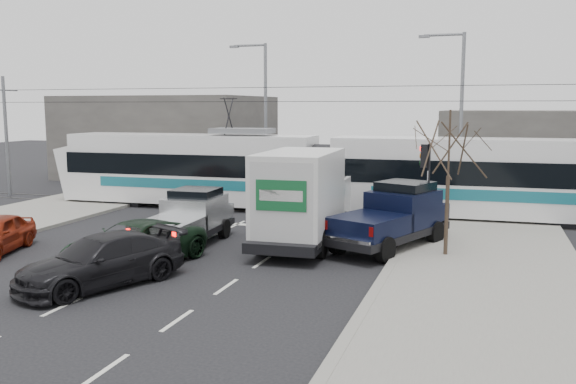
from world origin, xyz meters
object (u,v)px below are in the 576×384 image
(traffic_signal, at_px, (426,168))
(street_lamp_near, at_px, (458,109))
(green_car, at_px, (133,244))
(bare_tree, at_px, (449,150))
(navy_pickup, at_px, (394,216))
(tram, at_px, (323,172))
(dark_car, at_px, (101,261))
(box_truck, at_px, (304,199))
(street_lamp_far, at_px, (263,109))
(silver_pickup, at_px, (188,218))

(traffic_signal, relative_size, street_lamp_near, 0.40)
(street_lamp_near, height_order, green_car, street_lamp_near)
(bare_tree, xyz_separation_m, navy_pickup, (-1.96, 1.10, -2.60))
(tram, relative_size, navy_pickup, 4.55)
(traffic_signal, bearing_deg, dark_car, -128.47)
(bare_tree, bearing_deg, street_lamp_near, 91.42)
(green_car, bearing_deg, street_lamp_near, 73.20)
(tram, height_order, navy_pickup, tram)
(box_truck, bearing_deg, bare_tree, -8.05)
(green_car, xyz_separation_m, dark_car, (0.32, -2.25, 0.02))
(box_truck, bearing_deg, street_lamp_far, 113.83)
(tram, bearing_deg, street_lamp_near, 29.41)
(bare_tree, distance_m, silver_pickup, 9.96)
(street_lamp_far, distance_m, green_car, 18.39)
(navy_pickup, bearing_deg, dark_car, -112.31)
(box_truck, xyz_separation_m, green_car, (-4.47, -4.75, -1.06))
(navy_pickup, bearing_deg, traffic_signal, 96.41)
(bare_tree, height_order, tram, tram)
(traffic_signal, height_order, street_lamp_near, street_lamp_near)
(traffic_signal, height_order, navy_pickup, traffic_signal)
(street_lamp_far, distance_m, silver_pickup, 15.04)
(bare_tree, bearing_deg, silver_pickup, -175.19)
(street_lamp_far, height_order, silver_pickup, street_lamp_far)
(street_lamp_near, bearing_deg, navy_pickup, -99.13)
(box_truck, distance_m, dark_car, 8.21)
(traffic_signal, distance_m, navy_pickup, 3.39)
(navy_pickup, height_order, dark_car, navy_pickup)
(traffic_signal, bearing_deg, street_lamp_near, 83.59)
(bare_tree, relative_size, street_lamp_far, 0.56)
(dark_car, bearing_deg, green_car, 122.57)
(green_car, bearing_deg, dark_car, -67.54)
(bare_tree, bearing_deg, tram, 129.85)
(bare_tree, xyz_separation_m, tram, (-6.46, 7.74, -1.79))
(traffic_signal, xyz_separation_m, street_lamp_near, (0.84, 7.50, 2.37))
(traffic_signal, distance_m, silver_pickup, 9.83)
(silver_pickup, bearing_deg, street_lamp_near, 50.58)
(bare_tree, height_order, navy_pickup, bare_tree)
(tram, xyz_separation_m, dark_car, (-3.01, -14.24, -1.26))
(street_lamp_far, relative_size, navy_pickup, 1.47)
(silver_pickup, bearing_deg, dark_car, -91.91)
(silver_pickup, xyz_separation_m, dark_car, (0.06, -5.70, -0.28))
(street_lamp_near, height_order, tram, street_lamp_near)
(street_lamp_near, bearing_deg, traffic_signal, -96.41)
(navy_pickup, bearing_deg, tram, 146.50)
(street_lamp_near, distance_m, street_lamp_far, 11.67)
(bare_tree, xyz_separation_m, dark_car, (-9.47, -6.50, -3.05))
(traffic_signal, bearing_deg, tram, 144.93)
(silver_pickup, bearing_deg, box_truck, 14.75)
(green_car, bearing_deg, silver_pickup, 99.94)
(traffic_signal, height_order, green_car, traffic_signal)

